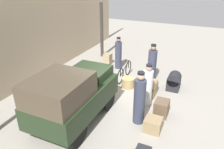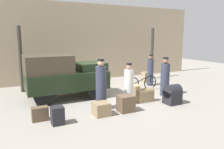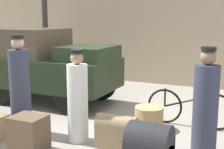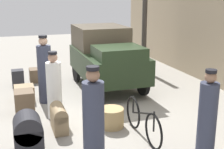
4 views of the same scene
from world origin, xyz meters
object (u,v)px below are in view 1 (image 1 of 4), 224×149
(trunk_umber_medium, at_px, (153,88))
(bicycle, at_px, (125,72))
(trunk_large_brown, at_px, (153,125))
(conductor_in_dark_uniform, at_px, (148,86))
(porter_carrying_trunk, at_px, (118,54))
(trunk_wicker_pale, at_px, (108,59))
(suitcase_tan_flat, at_px, (161,108))
(truck, at_px, (72,95))
(porter_with_bicycle, at_px, (139,100))
(wicker_basket, at_px, (128,83))
(trunk_barrel_dark, at_px, (174,81))
(porter_lifting_near_truck, at_px, (152,64))

(trunk_umber_medium, bearing_deg, bicycle, 60.66)
(bicycle, bearing_deg, trunk_large_brown, -144.78)
(conductor_in_dark_uniform, xyz_separation_m, trunk_large_brown, (-1.45, -0.63, -0.52))
(trunk_umber_medium, height_order, trunk_large_brown, trunk_umber_medium)
(porter_carrying_trunk, bearing_deg, trunk_wicker_pale, 71.11)
(trunk_wicker_pale, bearing_deg, conductor_in_dark_uniform, -134.24)
(suitcase_tan_flat, bearing_deg, truck, 120.49)
(bicycle, bearing_deg, porter_carrying_trunk, 35.57)
(conductor_in_dark_uniform, relative_size, suitcase_tan_flat, 2.80)
(porter_with_bicycle, relative_size, suitcase_tan_flat, 3.19)
(bicycle, xyz_separation_m, trunk_large_brown, (-3.10, -2.19, -0.15))
(truck, height_order, conductor_in_dark_uniform, truck)
(suitcase_tan_flat, bearing_deg, wicker_basket, 50.54)
(trunk_large_brown, bearing_deg, truck, 103.55)
(porter_with_bicycle, height_order, trunk_barrel_dark, porter_with_bicycle)
(porter_carrying_trunk, xyz_separation_m, trunk_large_brown, (-4.17, -2.96, -0.54))
(wicker_basket, relative_size, trunk_barrel_dark, 0.72)
(trunk_large_brown, bearing_deg, trunk_wicker_pale, 39.83)
(porter_with_bicycle, distance_m, trunk_umber_medium, 2.04)
(bicycle, distance_m, conductor_in_dark_uniform, 2.30)
(trunk_wicker_pale, bearing_deg, porter_with_bicycle, -143.19)
(bicycle, relative_size, trunk_barrel_dark, 2.24)
(suitcase_tan_flat, bearing_deg, bicycle, 45.78)
(truck, xyz_separation_m, trunk_barrel_dark, (3.61, -2.66, -0.64))
(porter_lifting_near_truck, bearing_deg, bicycle, 110.97)
(porter_carrying_trunk, xyz_separation_m, trunk_umber_medium, (-1.97, -2.35, -0.46))
(bicycle, bearing_deg, trunk_barrel_dark, -92.55)
(conductor_in_dark_uniform, height_order, trunk_large_brown, conductor_in_dark_uniform)
(porter_with_bicycle, height_order, suitcase_tan_flat, porter_with_bicycle)
(bicycle, height_order, porter_with_bicycle, porter_with_bicycle)
(porter_carrying_trunk, distance_m, trunk_large_brown, 5.14)
(porter_with_bicycle, bearing_deg, porter_lifting_near_truck, 7.91)
(truck, distance_m, trunk_wicker_pale, 5.22)
(trunk_umber_medium, bearing_deg, porter_with_bicycle, -178.82)
(truck, height_order, suitcase_tan_flat, truck)
(bicycle, height_order, porter_lifting_near_truck, porter_lifting_near_truck)
(porter_carrying_trunk, bearing_deg, suitcase_tan_flat, -137.26)
(trunk_wicker_pale, bearing_deg, truck, -167.35)
(bicycle, xyz_separation_m, porter_with_bicycle, (-2.85, -1.62, 0.48))
(truck, xyz_separation_m, suitcase_tan_flat, (1.54, -2.61, -0.74))
(trunk_umber_medium, bearing_deg, trunk_large_brown, -164.72)
(bicycle, xyz_separation_m, trunk_wicker_pale, (1.33, 1.50, -0.07))
(bicycle, bearing_deg, trunk_wicker_pale, 48.55)
(truck, bearing_deg, bicycle, -5.74)
(wicker_basket, distance_m, trunk_large_brown, 2.96)
(porter_with_bicycle, xyz_separation_m, trunk_large_brown, (-0.24, -0.56, -0.63))
(porter_carrying_trunk, bearing_deg, trunk_barrel_dark, -111.11)
(wicker_basket, xyz_separation_m, conductor_in_dark_uniform, (-0.95, -1.11, 0.52))
(truck, distance_m, porter_with_bicycle, 2.18)
(suitcase_tan_flat, xyz_separation_m, trunk_umber_medium, (1.29, 0.65, 0.01))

